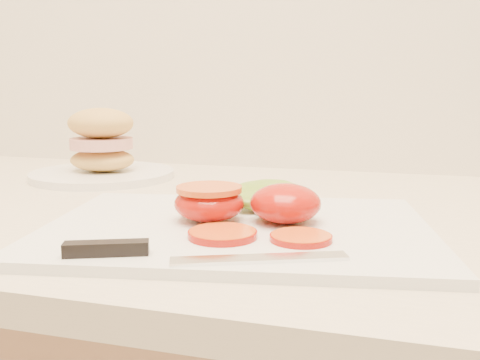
# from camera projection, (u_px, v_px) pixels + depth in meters

# --- Properties ---
(cutting_board) EXTENTS (0.44, 0.35, 0.01)m
(cutting_board) POSITION_uv_depth(u_px,v_px,m) (237.00, 229.00, 0.56)
(cutting_board) COLOR silver
(cutting_board) RESTS_ON counter
(tomato_half_dome) EXTENTS (0.08, 0.08, 0.04)m
(tomato_half_dome) POSITION_uv_depth(u_px,v_px,m) (285.00, 203.00, 0.56)
(tomato_half_dome) COLOR #B0130B
(tomato_half_dome) RESTS_ON cutting_board
(tomato_half_cut) EXTENTS (0.08, 0.08, 0.04)m
(tomato_half_cut) POSITION_uv_depth(u_px,v_px,m) (209.00, 202.00, 0.57)
(tomato_half_cut) COLOR #B0130B
(tomato_half_cut) RESTS_ON cutting_board
(tomato_slice_0) EXTENTS (0.06, 0.06, 0.01)m
(tomato_slice_0) POSITION_uv_depth(u_px,v_px,m) (222.00, 234.00, 0.51)
(tomato_slice_0) COLOR orange
(tomato_slice_0) RESTS_ON cutting_board
(tomato_slice_1) EXTENTS (0.06, 0.06, 0.01)m
(tomato_slice_1) POSITION_uv_depth(u_px,v_px,m) (301.00, 237.00, 0.50)
(tomato_slice_1) COLOR orange
(tomato_slice_1) RESTS_ON cutting_board
(lettuce_leaf_0) EXTENTS (0.13, 0.14, 0.03)m
(lettuce_leaf_0) POSITION_uv_depth(u_px,v_px,m) (273.00, 196.00, 0.64)
(lettuce_leaf_0) COLOR #7DA52B
(lettuce_leaf_0) RESTS_ON cutting_board
(knife) EXTENTS (0.24, 0.08, 0.01)m
(knife) POSITION_uv_depth(u_px,v_px,m) (165.00, 252.00, 0.45)
(knife) COLOR silver
(knife) RESTS_ON cutting_board
(sandwich_plate) EXTENTS (0.24, 0.24, 0.12)m
(sandwich_plate) POSITION_uv_depth(u_px,v_px,m) (102.00, 153.00, 0.88)
(sandwich_plate) COLOR white
(sandwich_plate) RESTS_ON counter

